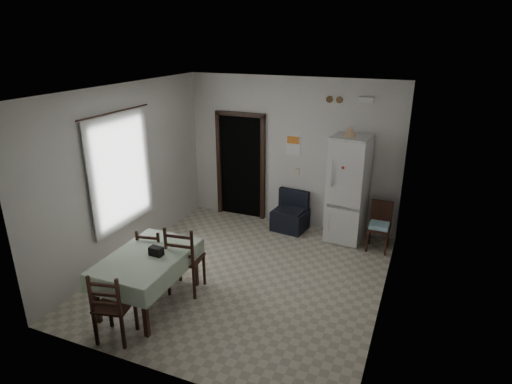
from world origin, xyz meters
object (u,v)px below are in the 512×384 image
object	(u,v)px
dining_chair_far_right	(186,258)
dining_chair_far_left	(154,254)
fridge	(348,190)
dining_table	(149,279)
dining_chair_near_head	(114,304)
corner_chair	(379,227)
navy_seat	(290,212)

from	to	relation	value
dining_chair_far_right	dining_chair_far_left	bearing A→B (deg)	-12.12
fridge	dining_chair_far_left	bearing A→B (deg)	-126.74
dining_table	dining_chair_near_head	distance (m)	0.80
corner_chair	fridge	bearing A→B (deg)	161.62
navy_seat	corner_chair	size ratio (longest dim) A/B	0.86
fridge	navy_seat	world-z (taller)	fridge
dining_chair_far_left	dining_chair_near_head	bearing A→B (deg)	93.14
dining_chair_far_left	dining_chair_far_right	world-z (taller)	dining_chair_far_right
dining_chair_far_left	dining_chair_near_head	distance (m)	1.35
corner_chair	dining_chair_far_left	size ratio (longest dim) A/B	0.96
corner_chair	dining_table	world-z (taller)	corner_chair
dining_table	dining_chair_near_head	xyz separation A→B (m)	(0.06, -0.79, 0.11)
dining_table	dining_chair_far_left	bearing A→B (deg)	116.83
fridge	dining_chair_near_head	xyz separation A→B (m)	(-2.08, -3.88, -0.49)
corner_chair	dining_table	distance (m)	4.00
fridge	dining_table	distance (m)	3.81
navy_seat	dining_chair_far_right	xyz separation A→B (m)	(-0.75, -2.61, 0.17)
fridge	dining_chair_far_left	xyz separation A→B (m)	(-2.42, -2.57, -0.52)
corner_chair	dining_chair_far_right	size ratio (longest dim) A/B	0.81
dining_chair_far_right	dining_chair_near_head	distance (m)	1.30
corner_chair	dining_table	xyz separation A→B (m)	(-2.77, -2.88, -0.06)
corner_chair	dining_chair_far_left	xyz separation A→B (m)	(-3.04, -2.36, 0.02)
navy_seat	dining_chair_far_left	bearing A→B (deg)	-110.29
navy_seat	corner_chair	world-z (taller)	corner_chair
dining_chair_far_left	dining_chair_far_right	size ratio (longest dim) A/B	0.84
dining_chair_far_right	dining_chair_near_head	size ratio (longest dim) A/B	1.11
dining_chair_near_head	dining_table	bearing A→B (deg)	-98.06
corner_chair	dining_chair_near_head	size ratio (longest dim) A/B	0.90
dining_chair_far_left	dining_chair_far_right	bearing A→B (deg)	164.85
dining_table	dining_chair_far_right	world-z (taller)	dining_chair_far_right
dining_chair_far_left	dining_chair_near_head	world-z (taller)	dining_chair_near_head
dining_chair_far_right	dining_chair_near_head	bearing A→B (deg)	70.66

